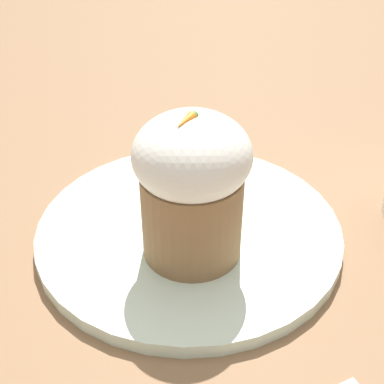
{
  "coord_description": "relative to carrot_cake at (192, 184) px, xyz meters",
  "views": [
    {
      "loc": [
        0.28,
        0.2,
        0.29
      ],
      "look_at": [
        0.02,
        0.02,
        0.07
      ],
      "focal_mm": 50.0,
      "sensor_mm": 36.0,
      "label": 1
    }
  ],
  "objects": [
    {
      "name": "spoon",
      "position": [
        -0.03,
        -0.04,
        -0.06
      ],
      "size": [
        0.11,
        0.1,
        0.01
      ],
      "color": "#B7B7BC",
      "rests_on": "dessert_plate"
    },
    {
      "name": "ground_plane",
      "position": [
        -0.02,
        -0.02,
        -0.07
      ],
      "size": [
        4.0,
        4.0,
        0.0
      ],
      "primitive_type": "plane",
      "color": "#846042"
    },
    {
      "name": "dessert_plate",
      "position": [
        -0.02,
        -0.02,
        -0.07
      ],
      "size": [
        0.25,
        0.25,
        0.01
      ],
      "color": "silver",
      "rests_on": "ground_plane"
    },
    {
      "name": "carrot_cake",
      "position": [
        0.0,
        0.0,
        0.0
      ],
      "size": [
        0.08,
        0.08,
        0.12
      ],
      "color": "olive",
      "rests_on": "dessert_plate"
    }
  ]
}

